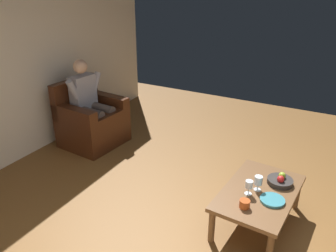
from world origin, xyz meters
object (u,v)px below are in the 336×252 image
object	(u,v)px
armchair	(91,122)
fruit_bowl	(280,181)
wine_glass_near	(258,181)
candle_jar	(245,204)
coffee_table	(259,195)
person_seated	(91,101)
wine_glass_far	(249,185)
decorative_dish	(272,200)

from	to	relation	value
armchair	fruit_bowl	bearing A→B (deg)	86.59
wine_glass_near	candle_jar	xyz separation A→B (m)	(0.32, -0.03, -0.06)
coffee_table	wine_glass_near	xyz separation A→B (m)	(-0.01, -0.03, 0.15)
person_seated	fruit_bowl	size ratio (longest dim) A/B	4.93
wine_glass_near	armchair	bearing A→B (deg)	-103.37
wine_glass_far	candle_jar	size ratio (longest dim) A/B	1.51
person_seated	decorative_dish	world-z (taller)	person_seated
decorative_dish	candle_jar	world-z (taller)	candle_jar
person_seated	coffee_table	world-z (taller)	person_seated
wine_glass_near	fruit_bowl	xyz separation A→B (m)	(-0.21, 0.17, -0.06)
candle_jar	decorative_dish	bearing A→B (deg)	136.26
armchair	candle_jar	distance (m)	2.69
person_seated	wine_glass_near	size ratio (longest dim) A/B	8.07
decorative_dish	armchair	bearing A→B (deg)	-104.77
armchair	wine_glass_near	size ratio (longest dim) A/B	6.08
fruit_bowl	decorative_dish	world-z (taller)	fruit_bowl
coffee_table	decorative_dish	size ratio (longest dim) A/B	4.78
person_seated	fruit_bowl	world-z (taller)	person_seated
decorative_dish	candle_jar	distance (m)	0.29
fruit_bowl	decorative_dish	bearing A→B (deg)	-0.10
armchair	wine_glass_near	bearing A→B (deg)	81.43
person_seated	armchair	bearing A→B (deg)	-90.00
armchair	candle_jar	xyz separation A→B (m)	(0.92, 2.53, 0.08)
fruit_bowl	coffee_table	bearing A→B (deg)	-32.81
armchair	person_seated	bearing A→B (deg)	90.00
fruit_bowl	person_seated	bearing A→B (deg)	-98.24
coffee_table	decorative_dish	bearing A→B (deg)	53.75
person_seated	candle_jar	xyz separation A→B (m)	(0.92, 2.50, -0.24)
coffee_table	decorative_dish	distance (m)	0.19
armchair	person_seated	distance (m)	0.32
person_seated	coffee_table	xyz separation A→B (m)	(0.61, 2.55, -0.32)
person_seated	candle_jar	distance (m)	2.67
decorative_dish	fruit_bowl	bearing A→B (deg)	179.90
fruit_bowl	armchair	bearing A→B (deg)	-98.21
fruit_bowl	candle_jar	bearing A→B (deg)	-20.46
armchair	coffee_table	size ratio (longest dim) A/B	0.86
armchair	coffee_table	distance (m)	2.65
coffee_table	candle_jar	distance (m)	0.33
coffee_table	person_seated	bearing A→B (deg)	-103.47
armchair	wine_glass_far	xyz separation A→B (m)	(0.71, 2.50, 0.14)
armchair	fruit_bowl	world-z (taller)	armchair
wine_glass_far	coffee_table	bearing A→B (deg)	139.92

